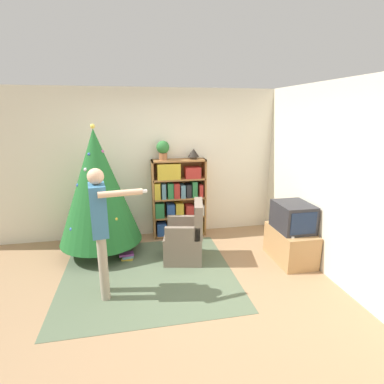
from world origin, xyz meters
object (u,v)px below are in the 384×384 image
at_px(potted_plant, 163,149).
at_px(christmas_tree, 98,187).
at_px(bookshelf, 178,199).
at_px(table_lamp, 194,153).
at_px(armchair, 186,240).
at_px(standing_person, 100,223).
at_px(television, 293,217).

bearing_deg(potted_plant, christmas_tree, -156.48).
height_order(bookshelf, table_lamp, table_lamp).
xyz_separation_m(armchair, standing_person, (-1.14, -0.72, 0.62)).
height_order(standing_person, potted_plant, potted_plant).
bearing_deg(christmas_tree, table_lamp, 16.17).
distance_m(potted_plant, table_lamp, 0.54).
bearing_deg(bookshelf, potted_plant, 177.76).
height_order(armchair, potted_plant, potted_plant).
bearing_deg(television, potted_plant, 144.09).
bearing_deg(bookshelf, standing_person, -125.13).
bearing_deg(armchair, television, 89.91).
bearing_deg(christmas_tree, standing_person, -83.46).
distance_m(bookshelf, armchair, 1.02).
height_order(christmas_tree, armchair, christmas_tree).
xyz_separation_m(bookshelf, television, (1.52, -1.27, -0.00)).
distance_m(television, armchair, 1.63).
bearing_deg(christmas_tree, bookshelf, 19.03).
xyz_separation_m(bookshelf, standing_person, (-1.17, -1.66, 0.24)).
height_order(television, christmas_tree, christmas_tree).
height_order(television, standing_person, standing_person).
bearing_deg(armchair, table_lamp, 173.75).
height_order(armchair, standing_person, standing_person).
relative_size(bookshelf, armchair, 1.52).
relative_size(armchair, potted_plant, 2.80).
distance_m(standing_person, potted_plant, 2.02).
relative_size(bookshelf, table_lamp, 7.01).
distance_m(standing_person, table_lamp, 2.29).
xyz_separation_m(christmas_tree, standing_person, (0.14, -1.21, -0.14)).
distance_m(television, standing_person, 2.73).
distance_m(christmas_tree, table_lamp, 1.71).
bearing_deg(standing_person, potted_plant, 142.89).
bearing_deg(standing_person, christmas_tree, 178.27).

